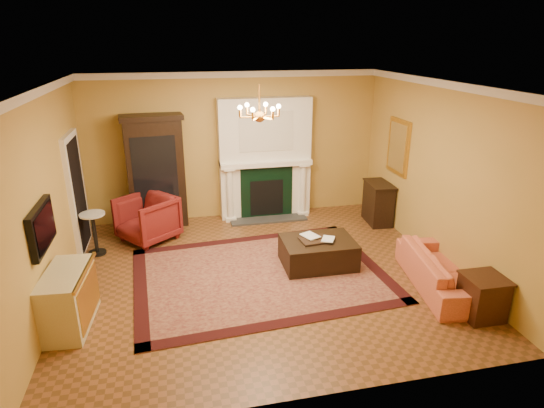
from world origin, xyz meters
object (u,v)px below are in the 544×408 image
object	(u,v)px
china_cabinet	(156,174)
leather_ottoman	(318,252)
pedestal_table	(94,231)
wingback_armchair	(147,217)
console_table	(378,204)
coral_sofa	(441,265)
commode	(68,299)
end_table	(482,298)

from	to	relation	value
china_cabinet	leather_ottoman	world-z (taller)	china_cabinet
china_cabinet	pedestal_table	distance (m)	1.68
wingback_armchair	console_table	xyz separation A→B (m)	(4.60, -0.12, -0.06)
coral_sofa	leather_ottoman	size ratio (longest dim) A/B	1.62
console_table	china_cabinet	bearing A→B (deg)	173.97
wingback_armchair	pedestal_table	distance (m)	0.98
commode	end_table	distance (m)	5.54
pedestal_table	end_table	distance (m)	6.28
china_cabinet	coral_sofa	size ratio (longest dim) A/B	1.12
commode	coral_sofa	bearing A→B (deg)	2.84
coral_sofa	end_table	bearing A→B (deg)	-162.84
wingback_armchair	china_cabinet	bearing A→B (deg)	125.65
china_cabinet	wingback_armchair	bearing A→B (deg)	-112.63
wingback_armchair	console_table	size ratio (longest dim) A/B	1.15
wingback_armchair	coral_sofa	distance (m)	5.20
china_cabinet	commode	bearing A→B (deg)	-115.43
wingback_armchair	end_table	world-z (taller)	wingback_armchair
commode	china_cabinet	bearing A→B (deg)	75.81
wingback_armchair	pedestal_table	bearing A→B (deg)	-102.88
commode	end_table	bearing A→B (deg)	-5.89
end_table	console_table	world-z (taller)	console_table
coral_sofa	leather_ottoman	world-z (taller)	coral_sofa
console_table	pedestal_table	bearing A→B (deg)	-172.23
commode	wingback_armchair	bearing A→B (deg)	75.06
coral_sofa	end_table	size ratio (longest dim) A/B	3.33
pedestal_table	console_table	distance (m)	5.49
coral_sofa	leather_ottoman	bearing A→B (deg)	65.21
china_cabinet	end_table	bearing A→B (deg)	-51.53
end_table	leather_ottoman	bearing A→B (deg)	131.95
coral_sofa	pedestal_table	bearing A→B (deg)	75.38
console_table	end_table	bearing A→B (deg)	-86.42
pedestal_table	commode	xyz separation A→B (m)	(-0.03, -2.17, -0.05)
pedestal_table	console_table	world-z (taller)	console_table
china_cabinet	coral_sofa	bearing A→B (deg)	-46.11
console_table	coral_sofa	bearing A→B (deg)	-89.37
pedestal_table	commode	bearing A→B (deg)	-90.83
china_cabinet	wingback_armchair	xyz separation A→B (m)	(-0.20, -0.71, -0.61)
china_cabinet	commode	distance (m)	3.55
leather_ottoman	wingback_armchair	bearing A→B (deg)	150.08
wingback_armchair	commode	world-z (taller)	wingback_armchair
pedestal_table	console_table	bearing A→B (deg)	3.20
leather_ottoman	pedestal_table	bearing A→B (deg)	162.10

